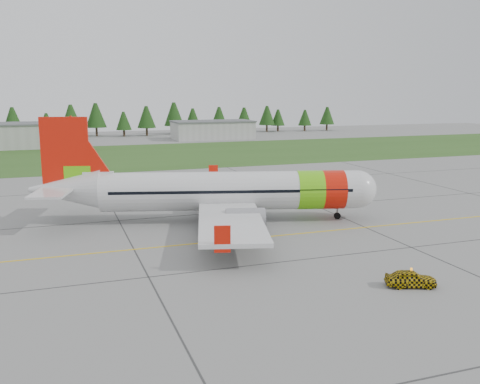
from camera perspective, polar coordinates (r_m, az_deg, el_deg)
name	(u,v)px	position (r m, az deg, el deg)	size (l,w,h in m)	color
ground	(317,258)	(48.34, 8.21, -6.99)	(320.00, 320.00, 0.00)	gray
aircraft	(223,191)	(60.55, -1.84, 0.07)	(38.40, 36.18, 11.87)	silver
follow_me_car	(412,263)	(42.59, 17.85, -7.18)	(1.53, 1.30, 3.81)	#E2BC0C
service_van	(77,165)	(94.13, -17.02, 2.80)	(1.66, 1.57, 4.77)	silver
grass_strip	(153,155)	(125.47, -9.28, 3.92)	(320.00, 50.00, 0.03)	#30561E
taxi_guideline	(281,235)	(55.25, 4.39, -4.63)	(120.00, 0.25, 0.02)	gold
hangar_west	(19,136)	(151.43, -22.53, 5.53)	(32.00, 14.00, 6.00)	#A8A8A3
hangar_east	(213,130)	(165.85, -2.95, 6.58)	(24.00, 12.00, 5.20)	#A8A8A3
treeline	(122,121)	(180.29, -12.49, 7.44)	(160.00, 8.00, 10.00)	#1C3F14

